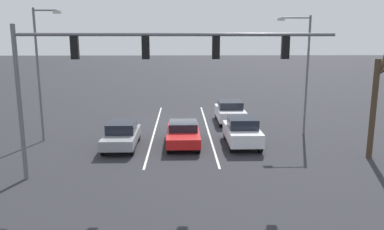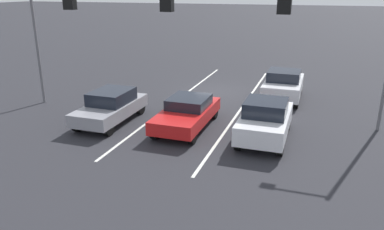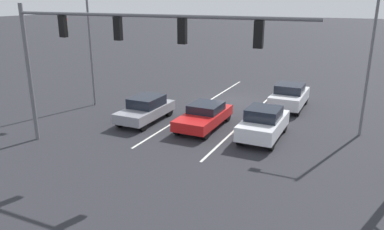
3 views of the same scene
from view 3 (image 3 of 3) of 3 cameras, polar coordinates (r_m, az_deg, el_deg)
The scene contains 10 objects.
ground_plane at distance 26.65m, azimuth 6.99°, elevation 2.19°, with size 240.00×240.00×0.00m, color #28282D.
lane_stripe_left_divider at distance 24.04m, azimuth 9.37°, elevation 0.40°, with size 0.12×16.56×0.01m, color silver.
lane_stripe_center_divider at distance 25.22m, azimuth 1.41°, elevation 1.44°, with size 0.12×16.56×0.01m, color silver.
car_white_leftlane_front at distance 19.50m, azimuth 10.84°, elevation -1.19°, with size 1.83×4.00×1.66m.
car_red_midlane_front at distance 20.85m, azimuth 1.88°, elevation -0.08°, with size 1.88×4.38×1.32m.
car_gray_rightlane_front at distance 22.03m, azimuth -7.06°, elevation 0.94°, with size 1.78×4.11×1.46m.
car_silver_leftlane_second at distance 25.26m, azimuth 14.63°, elevation 2.82°, with size 1.93×4.11×1.62m.
traffic_signal_gantry at distance 16.49m, azimuth -12.96°, elevation 10.85°, with size 13.54×0.37×6.73m.
street_lamp_right_shoulder at distance 25.35m, azimuth -15.03°, elevation 11.34°, with size 1.64×0.24×7.89m.
street_lamp_left_shoulder at distance 20.75m, azimuth 24.95°, elevation 8.79°, with size 2.12×0.24×7.57m.
Camera 3 is at (-7.96, 24.46, 6.99)m, focal length 35.00 mm.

